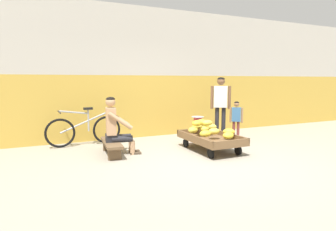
{
  "coord_description": "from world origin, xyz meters",
  "views": [
    {
      "loc": [
        -2.68,
        -4.22,
        1.46
      ],
      "look_at": [
        -0.23,
        1.1,
        0.75
      ],
      "focal_mm": 31.18,
      "sensor_mm": 36.0,
      "label": 1
    }
  ],
  "objects": [
    {
      "name": "back_wall",
      "position": [
        0.0,
        2.95,
        1.64
      ],
      "size": [
        16.0,
        0.3,
        3.28
      ],
      "color": "gold",
      "rests_on": "ground"
    },
    {
      "name": "low_bench",
      "position": [
        -1.34,
        1.34,
        0.2
      ],
      "size": [
        0.41,
        1.12,
        0.27
      ],
      "color": "brown",
      "rests_on": "ground"
    },
    {
      "name": "plastic_crate",
      "position": [
        0.88,
        1.8,
        0.15
      ],
      "size": [
        0.36,
        0.28,
        0.3
      ],
      "color": "red",
      "rests_on": "ground"
    },
    {
      "name": "weighing_scale",
      "position": [
        0.88,
        1.79,
        0.45
      ],
      "size": [
        0.3,
        0.3,
        0.29
      ],
      "color": "#28282D",
      "rests_on": "plastic_crate"
    },
    {
      "name": "banana_pile",
      "position": [
        0.59,
        0.9,
        0.46
      ],
      "size": [
        0.87,
        1.37,
        0.26
      ],
      "color": "gold",
      "rests_on": "banana_cart"
    },
    {
      "name": "customer_child",
      "position": [
        1.59,
        1.24,
        0.6
      ],
      "size": [
        0.25,
        0.23,
        0.97
      ],
      "color": "brown",
      "rests_on": "ground"
    },
    {
      "name": "customer_adult",
      "position": [
        1.47,
        1.71,
        0.95
      ],
      "size": [
        0.41,
        0.35,
        1.53
      ],
      "color": "#232328",
      "rests_on": "ground"
    },
    {
      "name": "shopping_bag",
      "position": [
        0.8,
        1.43,
        0.12
      ],
      "size": [
        0.18,
        0.12,
        0.24
      ],
      "primitive_type": "cube",
      "color": "green",
      "rests_on": "ground"
    },
    {
      "name": "banana_cart",
      "position": [
        0.6,
        0.8,
        0.24
      ],
      "size": [
        0.85,
        1.45,
        0.36
      ],
      "color": "brown",
      "rests_on": "ground"
    },
    {
      "name": "ground_plane",
      "position": [
        0.0,
        0.0,
        0.0
      ],
      "size": [
        80.0,
        80.0,
        0.0
      ],
      "primitive_type": "plane",
      "color": "gray"
    },
    {
      "name": "bicycle_near_left",
      "position": [
        -1.7,
        2.41,
        0.35
      ],
      "size": [
        1.66,
        0.48,
        0.86
      ],
      "color": "black",
      "rests_on": "ground"
    },
    {
      "name": "vendor_seated",
      "position": [
        -1.25,
        1.33,
        0.57
      ],
      "size": [
        0.71,
        0.54,
        1.14
      ],
      "color": "tan",
      "rests_on": "ground"
    }
  ]
}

